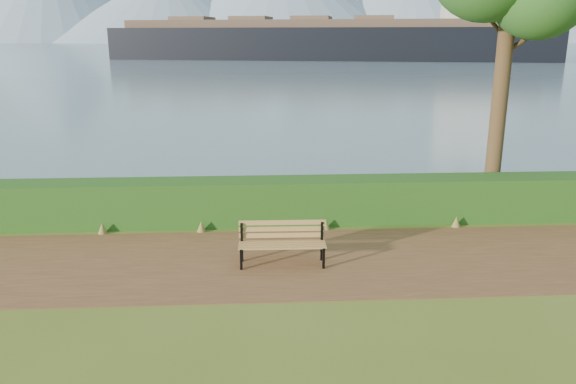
{
  "coord_description": "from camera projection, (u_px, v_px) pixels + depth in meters",
  "views": [
    {
      "loc": [
        0.11,
        -9.47,
        4.07
      ],
      "look_at": [
        0.72,
        1.2,
        1.1
      ],
      "focal_mm": 35.0,
      "sensor_mm": 36.0,
      "label": 1
    }
  ],
  "objects": [
    {
      "name": "path",
      "position": [
        252.0,
        262.0,
        10.49
      ],
      "size": [
        40.0,
        3.4,
        0.01
      ],
      "primitive_type": "cube",
      "color": "brown",
      "rests_on": "ground"
    },
    {
      "name": "water",
      "position": [
        254.0,
        45.0,
        260.27
      ],
      "size": [
        700.0,
        510.0,
        0.0
      ],
      "primitive_type": "cube",
      "color": "slate",
      "rests_on": "ground"
    },
    {
      "name": "ground",
      "position": [
        252.0,
        268.0,
        10.2
      ],
      "size": [
        140.0,
        140.0,
        0.0
      ],
      "primitive_type": "plane",
      "color": "#52611B",
      "rests_on": "ground"
    },
    {
      "name": "bench",
      "position": [
        282.0,
        240.0,
        10.31
      ],
      "size": [
        1.6,
        0.5,
        0.8
      ],
      "rotation": [
        0.0,
        0.0,
        -0.02
      ],
      "color": "black",
      "rests_on": "ground"
    },
    {
      "name": "mountains",
      "position": [
        241.0,
        1.0,
        392.81
      ],
      "size": [
        585.0,
        190.0,
        70.0
      ],
      "color": "#7A8DA3",
      "rests_on": "ground"
    },
    {
      "name": "hedge",
      "position": [
        252.0,
        202.0,
        12.56
      ],
      "size": [
        32.0,
        0.85,
        1.0
      ],
      "primitive_type": "cube",
      "color": "#1E4915",
      "rests_on": "ground"
    },
    {
      "name": "cargo_ship",
      "position": [
        342.0,
        40.0,
        98.42
      ],
      "size": [
        77.34,
        29.08,
        23.26
      ],
      "rotation": [
        0.0,
        0.0,
        -0.23
      ],
      "color": "black",
      "rests_on": "ground"
    }
  ]
}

